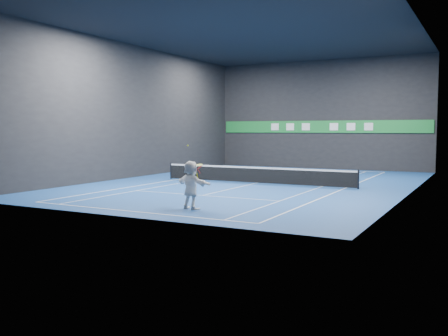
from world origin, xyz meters
The scene contains 20 objects.
ground centered at (0.00, 0.00, 0.00)m, with size 26.00×26.00×0.00m, color navy.
ceiling centered at (0.00, 0.00, 9.00)m, with size 26.00×26.00×0.00m, color black.
wall_back centered at (0.00, 13.00, 4.50)m, with size 18.00×0.10×9.00m, color black.
wall_front centered at (0.00, -13.00, 4.50)m, with size 18.00×0.10×9.00m, color black.
wall_left centered at (-9.00, 0.00, 4.50)m, with size 0.10×26.00×9.00m, color black.
wall_right centered at (9.00, 0.00, 4.50)m, with size 0.10×26.00×9.00m, color black.
baseline_near centered at (0.00, -11.89, 0.00)m, with size 10.98×0.08×0.01m, color white.
baseline_far centered at (0.00, 11.89, 0.00)m, with size 10.98×0.08×0.01m, color white.
sideline_doubles_left centered at (-5.49, 0.00, 0.00)m, with size 0.08×23.78×0.01m, color white.
sideline_doubles_right centered at (5.49, 0.00, 0.00)m, with size 0.08×23.78×0.01m, color white.
sideline_singles_left centered at (-4.11, 0.00, 0.00)m, with size 0.06×23.78×0.01m, color white.
sideline_singles_right centered at (4.11, 0.00, 0.00)m, with size 0.06×23.78×0.01m, color white.
service_line_near centered at (0.00, -6.40, 0.00)m, with size 8.23×0.06×0.01m, color white.
service_line_far centered at (0.00, 6.40, 0.00)m, with size 8.23×0.06×0.01m, color white.
center_service_line centered at (0.00, 0.00, 0.00)m, with size 0.06×12.80×0.01m, color white.
player centered at (1.74, -10.28, 1.00)m, with size 1.85×0.59×2.00m, color white.
tennis_ball centered at (1.46, -10.06, 2.61)m, with size 0.07×0.07×0.07m, color #CAE626.
tennis_net centered at (0.00, 0.00, 0.54)m, with size 12.50×0.10×1.07m.
sponsor_banner centered at (0.00, 12.93, 3.50)m, with size 17.64×0.11×1.00m.
tennis_racket centered at (2.10, -10.23, 1.69)m, with size 0.38×0.37×0.62m.
Camera 1 is at (12.46, -27.60, 3.27)m, focal length 40.00 mm.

